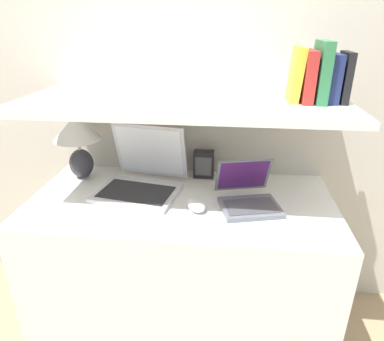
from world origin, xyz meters
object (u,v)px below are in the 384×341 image
laptop_small (248,196)px  router_box (204,164)px  laptop_large (142,178)px  book_red (307,76)px  computer_mouse (196,205)px  table_lamp (78,137)px  book_green (321,72)px  book_navy (332,79)px  book_black (344,78)px  book_yellow (296,75)px

laptop_small → router_box: laptop_small is taller
laptop_large → book_red: size_ratio=2.11×
computer_mouse → router_box: (0.00, 0.33, 0.05)m
router_box → book_red: book_red is taller
computer_mouse → book_red: 0.67m
table_lamp → book_green: book_green is taller
computer_mouse → laptop_small: bearing=16.5°
laptop_small → book_navy: bearing=17.5°
laptop_small → book_black: book_black is taller
table_lamp → book_red: bearing=-6.0°
table_lamp → book_black: size_ratio=1.68×
book_black → book_red: book_red is taller
laptop_large → computer_mouse: size_ratio=3.12×
table_lamp → laptop_large: size_ratio=0.78×
book_navy → book_red: (-0.09, -0.00, 0.01)m
laptop_small → book_black: bearing=15.3°
table_lamp → book_black: bearing=-5.3°
router_box → book_navy: book_navy is taller
book_navy → book_green: book_green is taller
laptop_small → book_green: book_green is taller
table_lamp → laptop_small: size_ratio=1.03×
computer_mouse → table_lamp: bearing=156.4°
book_black → book_green: (-0.09, -0.00, 0.02)m
book_black → computer_mouse: bearing=-164.3°
laptop_large → table_lamp: bearing=162.3°
computer_mouse → router_box: router_box is taller
table_lamp → computer_mouse: bearing=-23.6°
book_red → book_yellow: book_yellow is taller
laptop_small → laptop_large: bearing=169.1°
table_lamp → book_red: 1.07m
laptop_large → laptop_small: bearing=-10.9°
book_green → book_yellow: bearing=180.0°
router_box → book_green: bearing=-21.3°
book_red → table_lamp: bearing=174.0°
laptop_small → book_yellow: bearing=30.7°
book_green → computer_mouse: bearing=-161.4°
book_black → book_red: (-0.14, -0.00, 0.00)m
laptop_large → laptop_small: laptop_large is taller
router_box → book_green: size_ratio=0.60×
book_navy → book_yellow: size_ratio=0.88×
table_lamp → router_box: bearing=6.7°
book_black → book_navy: (-0.04, -0.00, -0.00)m
computer_mouse → book_green: book_green is taller
laptop_small → book_green: 0.57m
computer_mouse → book_red: (0.41, 0.16, 0.51)m
book_yellow → computer_mouse: bearing=-157.2°
book_red → book_yellow: size_ratio=0.94×
router_box → book_red: (0.41, -0.18, 0.46)m
table_lamp → book_yellow: 1.03m
book_black → book_navy: size_ratio=1.04×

